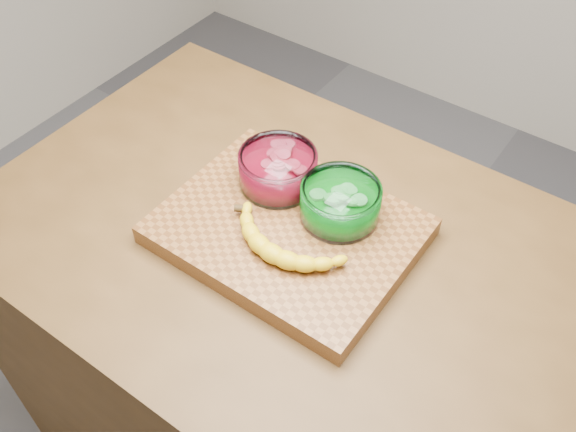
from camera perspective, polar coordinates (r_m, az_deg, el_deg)
The scene contains 5 objects.
counter at distance 1.57m, azimuth 0.00°, elevation -12.82°, with size 1.20×0.80×0.90m, color #503518.
cutting_board at distance 1.19m, azimuth 0.00°, elevation -1.32°, with size 0.45×0.35×0.04m, color brown.
bowl_red at distance 1.22m, azimuth -0.89°, elevation 4.17°, with size 0.15×0.15×0.07m.
bowl_green at distance 1.17m, azimuth 4.67°, elevation 1.22°, with size 0.15×0.15×0.07m.
banana at distance 1.12m, azimuth -0.51°, elevation -2.43°, with size 0.26×0.12×0.04m, color gold, non-canonical shape.
Camera 1 is at (0.46, -0.64, 1.81)m, focal length 40.00 mm.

